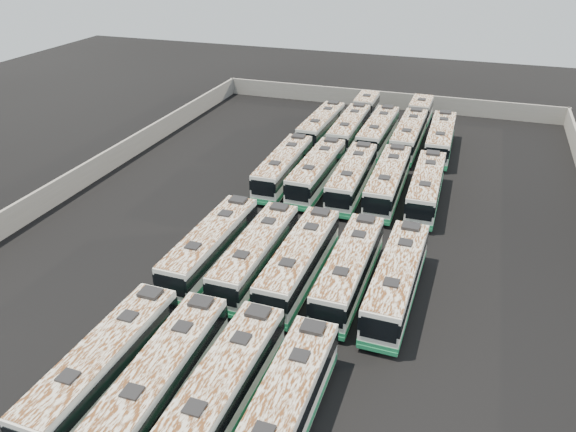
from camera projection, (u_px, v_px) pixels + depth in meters
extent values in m
plane|color=black|center=(304.00, 233.00, 45.10)|extent=(140.00, 140.00, 0.00)
cube|color=slate|center=(386.00, 100.00, 74.99)|extent=(45.20, 0.30, 2.20)
cube|color=slate|center=(71.00, 184.00, 50.99)|extent=(0.30, 73.20, 2.20)
cube|color=silver|center=(104.00, 365.00, 29.39)|extent=(2.56, 11.23, 2.56)
cube|color=#1D774B|center=(107.00, 378.00, 29.83)|extent=(2.61, 11.28, 0.39)
cube|color=black|center=(103.00, 359.00, 29.19)|extent=(2.62, 11.29, 0.86)
cube|color=silver|center=(100.00, 345.00, 28.78)|extent=(2.51, 11.01, 0.07)
cube|color=black|center=(68.00, 376.00, 26.69)|extent=(0.90, 0.90, 0.13)
cube|color=black|center=(128.00, 316.00, 30.78)|extent=(0.90, 0.90, 0.13)
cube|color=black|center=(150.00, 293.00, 32.62)|extent=(1.23, 1.05, 0.24)
cylinder|color=black|center=(45.00, 426.00, 27.25)|extent=(0.28, 0.94, 0.93)
cylinder|color=black|center=(130.00, 336.00, 33.20)|extent=(0.28, 0.94, 0.93)
cylinder|color=black|center=(160.00, 344.00, 32.59)|extent=(0.28, 0.94, 0.93)
cube|color=silver|center=(162.00, 378.00, 28.54)|extent=(2.49, 11.24, 2.57)
cube|color=#1D774B|center=(164.00, 392.00, 28.98)|extent=(2.54, 11.30, 0.39)
cube|color=black|center=(161.00, 372.00, 28.35)|extent=(2.55, 11.31, 0.86)
cube|color=silver|center=(159.00, 358.00, 27.93)|extent=(2.44, 11.02, 0.07)
cube|color=black|center=(132.00, 392.00, 25.81)|extent=(0.90, 0.90, 0.13)
cube|color=black|center=(182.00, 327.00, 29.97)|extent=(0.90, 0.90, 0.13)
cube|color=black|center=(201.00, 302.00, 31.83)|extent=(1.23, 1.04, 0.24)
cylinder|color=black|center=(180.00, 346.00, 32.37)|extent=(0.27, 0.94, 0.93)
cylinder|color=black|center=(211.00, 354.00, 31.82)|extent=(0.27, 0.94, 0.93)
cube|color=silver|center=(221.00, 392.00, 27.65)|extent=(2.61, 11.43, 2.61)
cube|color=#1D774B|center=(222.00, 406.00, 28.10)|extent=(2.66, 11.48, 0.40)
cube|color=black|center=(221.00, 386.00, 27.45)|extent=(2.68, 11.49, 0.87)
cube|color=silver|center=(220.00, 372.00, 27.03)|extent=(2.56, 11.20, 0.07)
cube|color=black|center=(194.00, 408.00, 24.91)|extent=(0.92, 0.92, 0.13)
cube|color=black|center=(241.00, 338.00, 29.07)|extent=(0.92, 0.92, 0.13)
cube|color=black|center=(258.00, 312.00, 30.94)|extent=(1.25, 1.07, 0.25)
cylinder|color=black|center=(235.00, 358.00, 31.53)|extent=(0.29, 0.95, 0.95)
cylinder|color=black|center=(268.00, 366.00, 30.91)|extent=(0.29, 0.95, 0.95)
cube|color=silver|center=(283.00, 413.00, 26.52)|extent=(2.41, 11.31, 2.59)
cube|color=#1D774B|center=(283.00, 427.00, 26.96)|extent=(2.46, 11.36, 0.40)
cube|color=black|center=(283.00, 406.00, 26.32)|extent=(2.47, 11.37, 0.87)
cube|color=silver|center=(283.00, 392.00, 25.90)|extent=(2.36, 11.09, 0.07)
cube|color=black|center=(263.00, 431.00, 23.78)|extent=(0.90, 0.90, 0.13)
cube|color=black|center=(300.00, 355.00, 27.94)|extent=(0.90, 0.90, 0.13)
cube|color=black|center=(313.00, 327.00, 29.80)|extent=(1.23, 1.04, 0.24)
cylinder|color=black|center=(288.00, 374.00, 30.37)|extent=(0.27, 0.94, 0.94)
cylinder|color=black|center=(324.00, 383.00, 29.78)|extent=(0.27, 0.94, 0.94)
cube|color=silver|center=(211.00, 246.00, 40.11)|extent=(2.55, 11.39, 2.60)
cube|color=#1D774B|center=(212.00, 257.00, 40.56)|extent=(2.60, 11.44, 0.40)
cube|color=black|center=(211.00, 241.00, 39.91)|extent=(2.61, 11.45, 0.87)
cube|color=black|center=(170.00, 286.00, 35.23)|extent=(2.08, 0.09, 1.37)
cube|color=#1D774B|center=(172.00, 304.00, 35.90)|extent=(2.37, 0.14, 0.27)
cube|color=silver|center=(210.00, 230.00, 39.50)|extent=(2.50, 11.17, 0.07)
cube|color=black|center=(193.00, 246.00, 37.37)|extent=(0.91, 0.91, 0.13)
cube|color=black|center=(225.00, 213.00, 41.53)|extent=(0.91, 0.91, 0.13)
cube|color=black|center=(238.00, 200.00, 43.40)|extent=(1.25, 1.06, 0.25)
cylinder|color=black|center=(175.00, 284.00, 37.93)|extent=(0.28, 0.95, 0.95)
cylinder|color=black|center=(201.00, 290.00, 37.32)|extent=(0.28, 0.95, 0.95)
cylinder|color=black|center=(222.00, 234.00, 43.98)|extent=(0.28, 0.95, 0.95)
cylinder|color=black|center=(245.00, 239.00, 43.38)|extent=(0.28, 0.95, 0.95)
cube|color=silver|center=(256.00, 254.00, 39.18)|extent=(2.44, 11.24, 2.57)
cube|color=#1D774B|center=(256.00, 266.00, 39.61)|extent=(2.49, 11.29, 0.39)
cube|color=black|center=(256.00, 249.00, 38.98)|extent=(2.50, 11.30, 0.86)
cube|color=black|center=(221.00, 295.00, 34.34)|extent=(2.06, 0.08, 1.36)
cube|color=#1D774B|center=(222.00, 314.00, 35.00)|extent=(2.34, 0.12, 0.26)
cube|color=silver|center=(256.00, 238.00, 38.57)|extent=(2.39, 11.02, 0.07)
cube|color=black|center=(241.00, 254.00, 36.46)|extent=(0.90, 0.90, 0.13)
cube|color=black|center=(269.00, 221.00, 40.58)|extent=(0.90, 0.90, 0.13)
cube|color=black|center=(279.00, 207.00, 42.43)|extent=(1.23, 1.04, 0.24)
cylinder|color=black|center=(222.00, 293.00, 37.01)|extent=(0.27, 0.94, 0.94)
cylinder|color=black|center=(250.00, 299.00, 36.42)|extent=(0.27, 0.94, 0.94)
cylinder|color=black|center=(262.00, 241.00, 43.00)|extent=(0.27, 0.94, 0.94)
cylinder|color=black|center=(287.00, 246.00, 42.41)|extent=(0.27, 0.94, 0.94)
cube|color=silver|center=(300.00, 262.00, 38.26)|extent=(2.54, 11.46, 2.62)
cube|color=#1D774B|center=(299.00, 273.00, 38.71)|extent=(2.59, 11.51, 0.40)
cube|color=black|center=(300.00, 256.00, 38.06)|extent=(2.60, 11.52, 0.88)
cube|color=black|center=(269.00, 306.00, 33.34)|extent=(2.10, 0.09, 1.38)
cube|color=#1D774B|center=(269.00, 325.00, 34.02)|extent=(2.38, 0.13, 0.27)
cube|color=silver|center=(300.00, 245.00, 37.64)|extent=(2.49, 11.23, 0.07)
cube|color=black|center=(287.00, 262.00, 35.50)|extent=(0.92, 0.92, 0.13)
cube|color=black|center=(311.00, 227.00, 39.69)|extent=(0.92, 0.92, 0.13)
cube|color=black|center=(320.00, 212.00, 41.57)|extent=(1.25, 1.06, 0.25)
cylinder|color=black|center=(266.00, 303.00, 36.06)|extent=(0.28, 0.96, 0.95)
cylinder|color=black|center=(296.00, 309.00, 35.45)|extent=(0.28, 0.96, 0.95)
cylinder|color=black|center=(302.00, 248.00, 42.16)|extent=(0.28, 0.96, 0.95)
cylinder|color=black|center=(328.00, 253.00, 41.55)|extent=(0.28, 0.96, 0.95)
cube|color=silver|center=(349.00, 270.00, 37.41)|extent=(2.44, 11.28, 2.58)
cube|color=#1D774B|center=(348.00, 281.00, 37.85)|extent=(2.49, 11.33, 0.39)
cube|color=black|center=(350.00, 264.00, 37.22)|extent=(2.50, 11.34, 0.86)
cube|color=black|center=(326.00, 316.00, 32.55)|extent=(2.07, 0.08, 1.36)
cube|color=#1D774B|center=(325.00, 335.00, 33.22)|extent=(2.35, 0.12, 0.26)
cube|color=silver|center=(350.00, 253.00, 36.80)|extent=(2.39, 11.06, 0.07)
cube|color=black|center=(341.00, 271.00, 34.69)|extent=(0.90, 0.90, 0.13)
cube|color=black|center=(359.00, 234.00, 38.83)|extent=(0.90, 0.90, 0.13)
cube|color=black|center=(366.00, 219.00, 40.69)|extent=(1.23, 1.04, 0.24)
cylinder|color=black|center=(319.00, 312.00, 35.23)|extent=(0.27, 0.94, 0.94)
cylinder|color=black|center=(350.00, 319.00, 34.64)|extent=(0.27, 0.94, 0.94)
cylinder|color=black|center=(347.00, 255.00, 41.25)|extent=(0.27, 0.94, 0.94)
cylinder|color=black|center=(374.00, 260.00, 40.66)|extent=(0.27, 0.94, 0.94)
cube|color=silver|center=(397.00, 280.00, 36.29)|extent=(2.61, 11.49, 2.62)
cube|color=#1D774B|center=(395.00, 292.00, 36.73)|extent=(2.66, 11.54, 0.40)
cube|color=black|center=(397.00, 274.00, 36.08)|extent=(2.67, 11.55, 0.88)
cube|color=black|center=(379.00, 330.00, 31.37)|extent=(2.10, 0.10, 1.38)
cube|color=#1D774B|center=(377.00, 350.00, 32.04)|extent=(2.39, 0.15, 0.27)
cube|color=silver|center=(399.00, 263.00, 35.66)|extent=(2.56, 11.26, 0.07)
cube|color=black|center=(391.00, 282.00, 33.52)|extent=(0.92, 0.92, 0.13)
cube|color=black|center=(405.00, 242.00, 37.71)|extent=(0.92, 0.92, 0.13)
cube|color=black|center=(411.00, 226.00, 39.59)|extent=(1.26, 1.07, 0.25)
cylinder|color=black|center=(367.00, 325.00, 34.09)|extent=(0.29, 0.96, 0.95)
cylinder|color=black|center=(401.00, 332.00, 33.47)|extent=(0.29, 0.96, 0.95)
cylinder|color=black|center=(390.00, 264.00, 40.18)|extent=(0.29, 0.96, 0.95)
cylinder|color=black|center=(419.00, 269.00, 39.56)|extent=(0.29, 0.96, 0.95)
cube|color=silver|center=(284.00, 167.00, 53.00)|extent=(2.52, 11.35, 2.59)
cube|color=#1D774B|center=(284.00, 177.00, 53.44)|extent=(2.57, 11.41, 0.40)
cube|color=black|center=(283.00, 163.00, 52.80)|extent=(2.58, 11.42, 0.87)
cube|color=black|center=(263.00, 188.00, 48.08)|extent=(2.08, 0.09, 1.37)
cube|color=#1D774B|center=(263.00, 203.00, 48.75)|extent=(2.36, 0.13, 0.26)
cube|color=silver|center=(283.00, 154.00, 52.38)|extent=(2.47, 11.13, 0.07)
cube|color=black|center=(275.00, 163.00, 50.24)|extent=(0.91, 0.91, 0.13)
cube|color=black|center=(292.00, 144.00, 54.44)|extent=(0.91, 0.91, 0.13)
cube|color=black|center=(298.00, 136.00, 56.32)|extent=(1.24, 1.06, 0.25)
cylinder|color=black|center=(260.00, 193.00, 50.76)|extent=(0.28, 0.95, 0.94)
cylinder|color=black|center=(281.00, 196.00, 50.21)|extent=(0.28, 0.95, 0.94)
cylinder|color=black|center=(285.00, 164.00, 56.86)|extent=(0.28, 0.95, 0.94)
cylinder|color=black|center=(304.00, 166.00, 56.31)|extent=(0.28, 0.95, 0.94)
cube|color=silver|center=(317.00, 172.00, 52.06)|extent=(2.55, 11.40, 2.60)
cube|color=#1D774B|center=(316.00, 181.00, 52.50)|extent=(2.60, 11.45, 0.40)
cube|color=black|center=(317.00, 167.00, 51.86)|extent=(2.61, 11.46, 0.87)
cube|color=black|center=(297.00, 193.00, 47.17)|extent=(2.08, 0.09, 1.37)
cube|color=#1D774B|center=(296.00, 209.00, 47.85)|extent=(2.37, 0.14, 0.27)
cube|color=silver|center=(317.00, 158.00, 51.44)|extent=(2.50, 11.17, 0.07)
cube|color=black|center=(309.00, 167.00, 49.32)|extent=(0.91, 0.91, 0.13)
cube|color=black|center=(325.00, 148.00, 53.48)|extent=(0.91, 0.91, 0.13)
cube|color=black|center=(331.00, 140.00, 55.35)|extent=(1.25, 1.06, 0.25)
cylinder|color=black|center=(293.00, 197.00, 49.88)|extent=(0.28, 0.95, 0.95)
cylinder|color=black|center=(315.00, 201.00, 49.27)|extent=(0.28, 0.95, 0.95)
cylinder|color=black|center=(317.00, 168.00, 55.93)|extent=(0.28, 0.95, 0.95)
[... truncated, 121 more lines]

